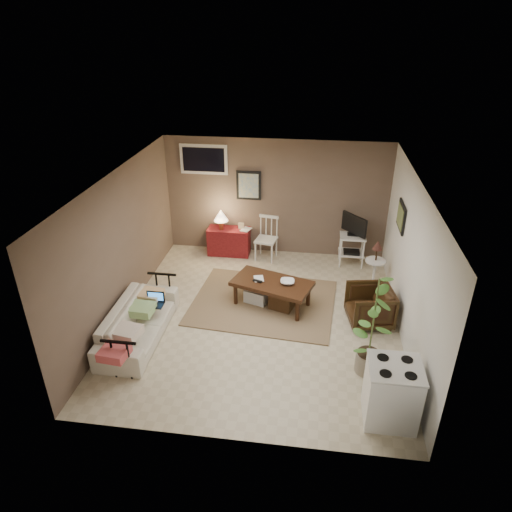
# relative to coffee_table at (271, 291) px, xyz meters

# --- Properties ---
(floor) EXTENTS (5.00, 5.00, 0.00)m
(floor) POSITION_rel_coffee_table_xyz_m (-0.15, -0.41, -0.28)
(floor) COLOR #C1B293
(floor) RESTS_ON ground
(art_back) EXTENTS (0.50, 0.03, 0.60)m
(art_back) POSITION_rel_coffee_table_xyz_m (-0.70, 2.06, 1.17)
(art_back) COLOR black
(art_right) EXTENTS (0.03, 0.60, 0.45)m
(art_right) POSITION_rel_coffee_table_xyz_m (2.08, 0.64, 1.24)
(art_right) COLOR black
(window) EXTENTS (0.96, 0.03, 0.60)m
(window) POSITION_rel_coffee_table_xyz_m (-1.60, 2.06, 1.67)
(window) COLOR silver
(rug) EXTENTS (2.58, 2.13, 0.02)m
(rug) POSITION_rel_coffee_table_xyz_m (-0.14, 0.06, -0.27)
(rug) COLOR #82664C
(rug) RESTS_ON floor
(coffee_table) EXTENTS (1.47, 1.06, 0.50)m
(coffee_table) POSITION_rel_coffee_table_xyz_m (0.00, 0.00, 0.00)
(coffee_table) COLOR #3A1F10
(coffee_table) RESTS_ON floor
(sofa) EXTENTS (0.55, 1.88, 0.73)m
(sofa) POSITION_rel_coffee_table_xyz_m (-1.95, -1.15, 0.09)
(sofa) COLOR beige
(sofa) RESTS_ON floor
(sofa_pillows) EXTENTS (0.36, 1.79, 0.13)m
(sofa_pillows) POSITION_rel_coffee_table_xyz_m (-1.90, -1.37, 0.17)
(sofa_pillows) COLOR beige
(sofa_pillows) RESTS_ON sofa
(sofa_end_rails) EXTENTS (0.50, 1.88, 0.63)m
(sofa_end_rails) POSITION_rel_coffee_table_xyz_m (-1.84, -1.15, 0.04)
(sofa_end_rails) COLOR black
(sofa_end_rails) RESTS_ON floor
(laptop) EXTENTS (0.29, 0.21, 0.20)m
(laptop) POSITION_rel_coffee_table_xyz_m (-1.77, -0.83, 0.20)
(laptop) COLOR black
(laptop) RESTS_ON sofa
(red_console) EXTENTS (0.87, 0.38, 1.00)m
(red_console) POSITION_rel_coffee_table_xyz_m (-1.10, 1.83, 0.07)
(red_console) COLOR maroon
(red_console) RESTS_ON floor
(spindle_chair) EXTENTS (0.47, 0.47, 0.90)m
(spindle_chair) POSITION_rel_coffee_table_xyz_m (-0.29, 1.74, 0.14)
(spindle_chair) COLOR silver
(spindle_chair) RESTS_ON floor
(tv_stand) EXTENTS (0.50, 0.51, 1.06)m
(tv_stand) POSITION_rel_coffee_table_xyz_m (1.43, 1.71, 0.28)
(tv_stand) COLOR silver
(tv_stand) RESTS_ON floor
(side_table) EXTENTS (0.36, 0.36, 0.97)m
(side_table) POSITION_rel_coffee_table_xyz_m (1.79, 0.82, 0.32)
(side_table) COLOR silver
(side_table) RESTS_ON floor
(armchair) EXTENTS (0.74, 0.78, 0.70)m
(armchair) POSITION_rel_coffee_table_xyz_m (1.62, -0.29, 0.07)
(armchair) COLOR black
(armchair) RESTS_ON floor
(potted_plant) EXTENTS (0.38, 0.38, 1.53)m
(potted_plant) POSITION_rel_coffee_table_xyz_m (1.52, -1.47, 0.54)
(potted_plant) COLOR gray
(potted_plant) RESTS_ON floor
(stove) EXTENTS (0.63, 0.59, 0.83)m
(stove) POSITION_rel_coffee_table_xyz_m (1.71, -2.31, 0.13)
(stove) COLOR white
(stove) RESTS_ON floor
(bowl) EXTENTS (0.24, 0.07, 0.24)m
(bowl) POSITION_rel_coffee_table_xyz_m (0.27, -0.02, 0.31)
(bowl) COLOR #3A1F10
(bowl) RESTS_ON coffee_table
(book_table) EXTENTS (0.16, 0.05, 0.22)m
(book_table) POSITION_rel_coffee_table_xyz_m (-0.30, 0.03, 0.30)
(book_table) COLOR #3A1F10
(book_table) RESTS_ON coffee_table
(book_console) EXTENTS (0.18, 0.08, 0.24)m
(book_console) POSITION_rel_coffee_table_xyz_m (-0.81, 1.84, 0.42)
(book_console) COLOR #3A1F10
(book_console) RESTS_ON red_console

